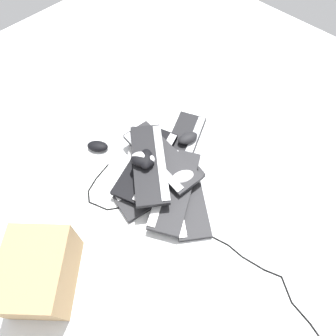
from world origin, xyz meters
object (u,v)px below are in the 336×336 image
object	(u,v)px
mouse_2	(148,188)
mouse_7	(188,138)
keyboard_7	(175,190)
cardboard_box	(39,272)
keyboard_0	(181,145)
keyboard_5	(161,156)
keyboard_1	(141,162)
mouse_4	(142,161)
mouse_5	(98,146)
mouse_3	(146,159)
mouse_6	(143,158)
keyboard_6	(150,163)
keyboard_3	(187,195)
mouse_0	(154,187)
keyboard_2	(160,186)
mouse_1	(183,177)
keyboard_4	(146,163)

from	to	relation	value
mouse_2	mouse_7	bearing A→B (deg)	-113.05
keyboard_7	mouse_2	distance (m)	0.12
cardboard_box	keyboard_7	bearing A→B (deg)	-9.38
keyboard_0	keyboard_5	distance (m)	0.16
keyboard_1	mouse_4	size ratio (longest dim) A/B	3.92
mouse_5	cardboard_box	bearing A→B (deg)	-91.91
mouse_3	mouse_6	bearing A→B (deg)	-109.71
keyboard_5	keyboard_6	distance (m)	0.08
keyboard_3	mouse_3	xyz separation A→B (m)	(-0.04, 0.22, 0.13)
mouse_7	keyboard_0	bearing A→B (deg)	4.13
mouse_4	mouse_3	bearing A→B (deg)	44.41
mouse_0	mouse_3	size ratio (longest dim) A/B	1.00
keyboard_7	mouse_4	world-z (taller)	mouse_4
keyboard_0	keyboard_2	bearing A→B (deg)	-160.57
keyboard_1	keyboard_3	size ratio (longest dim) A/B	0.98
keyboard_3	keyboard_6	xyz separation A→B (m)	(-0.03, 0.21, 0.09)
keyboard_6	mouse_4	xyz separation A→B (m)	(-0.03, 0.02, 0.04)
keyboard_0	mouse_0	bearing A→B (deg)	-163.28
keyboard_5	mouse_2	bearing A→B (deg)	-155.51
mouse_1	mouse_5	world-z (taller)	mouse_1
keyboard_1	keyboard_5	xyz separation A→B (m)	(0.07, -0.07, 0.06)
keyboard_2	mouse_1	bearing A→B (deg)	-40.28
keyboard_7	mouse_3	xyz separation A→B (m)	(-0.01, 0.17, 0.10)
keyboard_0	mouse_5	xyz separation A→B (m)	(-0.31, 0.31, 0.01)
keyboard_1	keyboard_7	world-z (taller)	keyboard_7
mouse_5	mouse_6	distance (m)	0.32
mouse_1	mouse_5	xyz separation A→B (m)	(-0.15, 0.47, -0.06)
mouse_0	mouse_6	bearing A→B (deg)	48.60
mouse_4	mouse_7	xyz separation A→B (m)	(0.30, -0.02, -0.09)
keyboard_1	cardboard_box	size ratio (longest dim) A/B	1.39
keyboard_6	mouse_3	xyz separation A→B (m)	(-0.01, 0.01, 0.04)
mouse_3	mouse_4	distance (m)	0.02
keyboard_3	keyboard_2	bearing A→B (deg)	112.94
keyboard_4	cardboard_box	xyz separation A→B (m)	(-0.66, -0.09, 0.07)
mouse_1	keyboard_7	bearing A→B (deg)	-149.61
mouse_4	mouse_1	bearing A→B (deg)	-1.26
keyboard_4	keyboard_5	xyz separation A→B (m)	(0.07, -0.04, 0.03)
mouse_0	mouse_4	bearing A→B (deg)	54.20
keyboard_4	mouse_4	distance (m)	0.11
mouse_6	mouse_2	bearing A→B (deg)	114.80
keyboard_6	keyboard_1	bearing A→B (deg)	81.16
keyboard_7	mouse_5	bearing A→B (deg)	100.11
mouse_5	mouse_7	bearing A→B (deg)	12.50
keyboard_0	mouse_0	world-z (taller)	mouse_0
keyboard_1	cardboard_box	xyz separation A→B (m)	(-0.65, -0.13, 0.10)
mouse_0	mouse_7	distance (m)	0.33
mouse_0	mouse_1	bearing A→B (deg)	-50.60
keyboard_0	mouse_2	world-z (taller)	mouse_2
keyboard_4	mouse_2	size ratio (longest dim) A/B	4.23
keyboard_5	mouse_5	size ratio (longest dim) A/B	4.12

